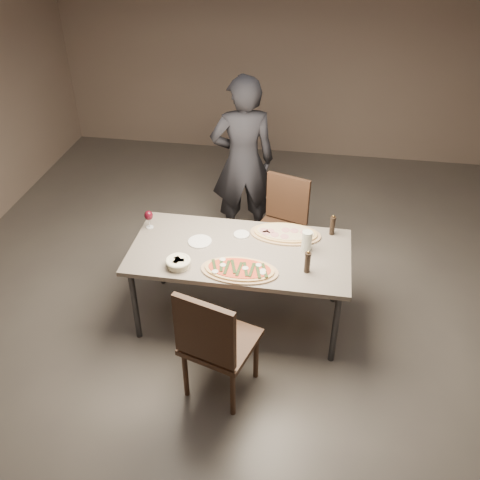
% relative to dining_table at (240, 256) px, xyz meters
% --- Properties ---
extents(room, '(7.00, 7.00, 7.00)m').
position_rel_dining_table_xyz_m(room, '(0.00, 0.00, 0.71)').
color(room, '#59534D').
rests_on(room, ground).
extents(dining_table, '(1.80, 0.90, 0.75)m').
position_rel_dining_table_xyz_m(dining_table, '(0.00, 0.00, 0.00)').
color(dining_table, gray).
rests_on(dining_table, ground).
extents(zucchini_pizza, '(0.61, 0.34, 0.05)m').
position_rel_dining_table_xyz_m(zucchini_pizza, '(0.04, -0.28, 0.07)').
color(zucchini_pizza, tan).
rests_on(zucchini_pizza, dining_table).
extents(ham_pizza, '(0.60, 0.33, 0.04)m').
position_rel_dining_table_xyz_m(ham_pizza, '(0.35, 0.28, 0.07)').
color(ham_pizza, tan).
rests_on(ham_pizza, dining_table).
extents(bread_basket, '(0.20, 0.20, 0.07)m').
position_rel_dining_table_xyz_m(bread_basket, '(-0.44, -0.30, 0.10)').
color(bread_basket, '#F8F4C9').
rests_on(bread_basket, dining_table).
extents(oil_dish, '(0.13, 0.13, 0.02)m').
position_rel_dining_table_xyz_m(oil_dish, '(-0.02, 0.21, 0.07)').
color(oil_dish, white).
rests_on(oil_dish, dining_table).
extents(pepper_mill_left, '(0.05, 0.05, 0.19)m').
position_rel_dining_table_xyz_m(pepper_mill_left, '(0.74, 0.36, 0.15)').
color(pepper_mill_left, black).
rests_on(pepper_mill_left, dining_table).
extents(pepper_mill_right, '(0.05, 0.05, 0.20)m').
position_rel_dining_table_xyz_m(pepper_mill_right, '(0.56, -0.20, 0.15)').
color(pepper_mill_right, black).
rests_on(pepper_mill_right, dining_table).
extents(carafe, '(0.08, 0.08, 0.18)m').
position_rel_dining_table_xyz_m(carafe, '(0.53, 0.09, 0.15)').
color(carafe, silver).
rests_on(carafe, dining_table).
extents(wine_glass, '(0.07, 0.07, 0.17)m').
position_rel_dining_table_xyz_m(wine_glass, '(-0.83, 0.20, 0.17)').
color(wine_glass, silver).
rests_on(wine_glass, dining_table).
extents(side_plate, '(0.20, 0.20, 0.01)m').
position_rel_dining_table_xyz_m(side_plate, '(-0.35, 0.05, 0.06)').
color(side_plate, white).
rests_on(side_plate, dining_table).
extents(chair_near, '(0.60, 0.60, 1.02)m').
position_rel_dining_table_xyz_m(chair_near, '(-0.04, -0.87, -0.12)').
color(chair_near, '#3D2719').
rests_on(chair_near, ground).
extents(chair_far, '(0.57, 0.57, 0.96)m').
position_rel_dining_table_xyz_m(chair_far, '(0.27, 0.84, -0.16)').
color(chair_far, '#3D2719').
rests_on(chair_far, ground).
extents(diner, '(0.75, 0.60, 1.79)m').
position_rel_dining_table_xyz_m(diner, '(-0.19, 1.30, 0.20)').
color(diner, black).
rests_on(diner, ground).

